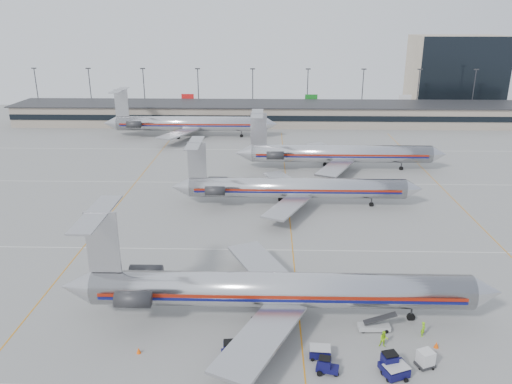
{
  "coord_description": "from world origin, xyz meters",
  "views": [
    {
      "loc": [
        -3.5,
        -53.87,
        31.28
      ],
      "look_at": [
        -5.51,
        21.86,
        4.5
      ],
      "focal_mm": 35.0,
      "sensor_mm": 36.0,
      "label": 1
    }
  ],
  "objects_px": {
    "jet_foreground": "(272,289)",
    "belt_loader": "(375,326)",
    "jet_second_row": "(292,188)",
    "uld_container": "(426,359)",
    "tug_center": "(326,366)"
  },
  "relations": [
    {
      "from": "jet_second_row",
      "to": "belt_loader",
      "type": "height_order",
      "value": "jet_second_row"
    },
    {
      "from": "jet_foreground",
      "to": "belt_loader",
      "type": "bearing_deg",
      "value": -10.53
    },
    {
      "from": "jet_foreground",
      "to": "belt_loader",
      "type": "height_order",
      "value": "jet_foreground"
    },
    {
      "from": "jet_foreground",
      "to": "jet_second_row",
      "type": "height_order",
      "value": "jet_foreground"
    },
    {
      "from": "belt_loader",
      "to": "jet_second_row",
      "type": "bearing_deg",
      "value": 99.34
    },
    {
      "from": "uld_container",
      "to": "belt_loader",
      "type": "bearing_deg",
      "value": 100.59
    },
    {
      "from": "jet_second_row",
      "to": "uld_container",
      "type": "xyz_separation_m",
      "value": [
        10.91,
        -42.15,
        -2.45
      ]
    },
    {
      "from": "jet_second_row",
      "to": "uld_container",
      "type": "distance_m",
      "value": 43.61
    },
    {
      "from": "belt_loader",
      "to": "jet_foreground",
      "type": "bearing_deg",
      "value": 167.53
    },
    {
      "from": "jet_second_row",
      "to": "belt_loader",
      "type": "xyz_separation_m",
      "value": [
        7.28,
        -36.53,
        -2.74
      ]
    },
    {
      "from": "jet_foreground",
      "to": "tug_center",
      "type": "relative_size",
      "value": 21.09
    },
    {
      "from": "jet_foreground",
      "to": "belt_loader",
      "type": "relative_size",
      "value": 12.04
    },
    {
      "from": "jet_foreground",
      "to": "belt_loader",
      "type": "xyz_separation_m",
      "value": [
        10.88,
        -2.02,
        -3.05
      ]
    },
    {
      "from": "uld_container",
      "to": "belt_loader",
      "type": "xyz_separation_m",
      "value": [
        -3.63,
        5.62,
        -0.29
      ]
    },
    {
      "from": "jet_foreground",
      "to": "jet_second_row",
      "type": "distance_m",
      "value": 34.69
    }
  ]
}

